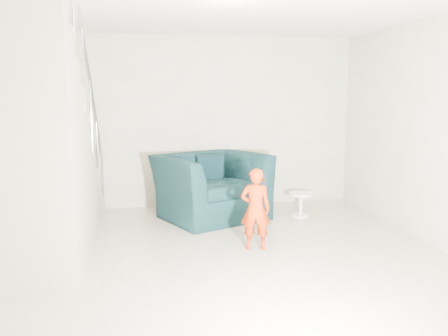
{
  "coord_description": "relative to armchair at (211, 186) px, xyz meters",
  "views": [
    {
      "loc": [
        -0.86,
        -4.77,
        1.81
      ],
      "look_at": [
        0.15,
        1.2,
        0.85
      ],
      "focal_mm": 38.0,
      "sensor_mm": 36.0,
      "label": 1
    }
  ],
  "objects": [
    {
      "name": "throw",
      "position": [
        -0.59,
        0.08,
        0.12
      ],
      "size": [
        0.05,
        0.51,
        0.57
      ],
      "primitive_type": "cube",
      "color": "black",
      "rests_on": "armchair"
    },
    {
      "name": "ceiling",
      "position": [
        -0.09,
        -1.95,
        2.24
      ],
      "size": [
        5.5,
        5.5,
        0.0
      ],
      "primitive_type": "plane",
      "rotation": [
        3.14,
        0.0,
        0.0
      ],
      "color": "silver",
      "rests_on": "back_wall"
    },
    {
      "name": "floor",
      "position": [
        -0.09,
        -1.95,
        -0.46
      ],
      "size": [
        5.5,
        5.5,
        0.0
      ],
      "primitive_type": "plane",
      "color": "gray",
      "rests_on": "ground"
    },
    {
      "name": "phone",
      "position": [
        0.39,
        -1.57,
        0.37
      ],
      "size": [
        0.03,
        0.05,
        0.1
      ],
      "primitive_type": "cube",
      "rotation": [
        0.0,
        0.0,
        -0.21
      ],
      "color": "black",
      "rests_on": "toddler"
    },
    {
      "name": "staircase",
      "position": [
        -2.09,
        -1.4,
        0.48
      ],
      "size": [
        1.02,
        3.03,
        3.62
      ],
      "color": "#ADA089",
      "rests_on": "floor"
    },
    {
      "name": "side_table",
      "position": [
        1.31,
        -0.17,
        -0.22
      ],
      "size": [
        0.36,
        0.36,
        0.36
      ],
      "color": "white",
      "rests_on": "floor"
    },
    {
      "name": "armchair",
      "position": [
        0.0,
        0.0,
        0.0
      ],
      "size": [
        1.82,
        1.73,
        0.93
      ],
      "primitive_type": "imported",
      "rotation": [
        0.0,
        0.0,
        0.44
      ],
      "color": "black",
      "rests_on": "floor"
    },
    {
      "name": "toddler",
      "position": [
        0.3,
        -1.51,
        0.02
      ],
      "size": [
        0.39,
        0.29,
        0.96
      ],
      "primitive_type": "imported",
      "rotation": [
        0.0,
        0.0,
        2.96
      ],
      "color": "#AE1005",
      "rests_on": "floor"
    },
    {
      "name": "cushion",
      "position": [
        0.02,
        0.24,
        0.25
      ],
      "size": [
        0.39,
        0.19,
        0.39
      ],
      "primitive_type": "cube",
      "rotation": [
        0.21,
        0.0,
        0.0
      ],
      "color": "black",
      "rests_on": "armchair"
    },
    {
      "name": "front_wall",
      "position": [
        -0.09,
        -4.7,
        0.89
      ],
      "size": [
        5.0,
        0.0,
        5.0
      ],
      "primitive_type": "plane",
      "rotation": [
        -1.57,
        0.0,
        0.0
      ],
      "color": "#A29B84",
      "rests_on": "floor"
    },
    {
      "name": "back_wall",
      "position": [
        -0.09,
        0.8,
        0.89
      ],
      "size": [
        5.0,
        0.0,
        5.0
      ],
      "primitive_type": "plane",
      "rotation": [
        1.57,
        0.0,
        0.0
      ],
      "color": "#A29B84",
      "rests_on": "floor"
    }
  ]
}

